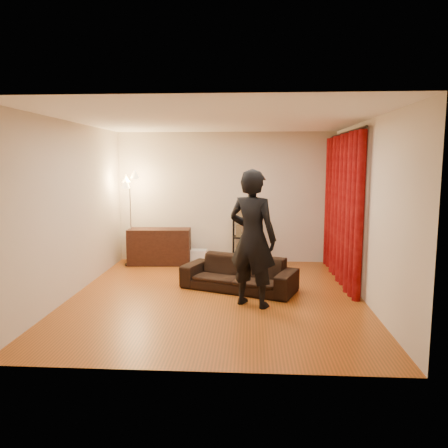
# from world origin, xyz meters

# --- Properties ---
(floor) EXTENTS (5.00, 5.00, 0.00)m
(floor) POSITION_xyz_m (0.00, 0.00, 0.00)
(floor) COLOR #994815
(floor) RESTS_ON ground
(ceiling) EXTENTS (5.00, 5.00, 0.00)m
(ceiling) POSITION_xyz_m (0.00, 0.00, 2.70)
(ceiling) COLOR white
(ceiling) RESTS_ON ground
(wall_back) EXTENTS (5.00, 0.00, 5.00)m
(wall_back) POSITION_xyz_m (0.00, 2.50, 1.35)
(wall_back) COLOR beige
(wall_back) RESTS_ON ground
(wall_front) EXTENTS (5.00, 0.00, 5.00)m
(wall_front) POSITION_xyz_m (0.00, -2.50, 1.35)
(wall_front) COLOR beige
(wall_front) RESTS_ON ground
(wall_left) EXTENTS (0.00, 5.00, 5.00)m
(wall_left) POSITION_xyz_m (-2.25, 0.00, 1.35)
(wall_left) COLOR beige
(wall_left) RESTS_ON ground
(wall_right) EXTENTS (0.00, 5.00, 5.00)m
(wall_right) POSITION_xyz_m (2.25, 0.00, 1.35)
(wall_right) COLOR beige
(wall_right) RESTS_ON ground
(curtain_rod) EXTENTS (0.04, 2.65, 0.04)m
(curtain_rod) POSITION_xyz_m (2.15, 1.12, 2.58)
(curtain_rod) COLOR black
(curtain_rod) RESTS_ON wall_right
(curtain) EXTENTS (0.22, 2.65, 2.55)m
(curtain) POSITION_xyz_m (2.13, 1.12, 1.28)
(curtain) COLOR maroon
(curtain) RESTS_ON ground
(sofa) EXTENTS (1.98, 1.34, 0.54)m
(sofa) POSITION_xyz_m (0.34, 0.38, 0.27)
(sofa) COLOR black
(sofa) RESTS_ON ground
(person) EXTENTS (0.86, 0.75, 1.99)m
(person) POSITION_xyz_m (0.55, -0.41, 0.99)
(person) COLOR black
(person) RESTS_ON ground
(media_cabinet) EXTENTS (1.28, 0.54, 0.73)m
(media_cabinet) POSITION_xyz_m (-1.34, 2.11, 0.37)
(media_cabinet) COLOR black
(media_cabinet) RESTS_ON ground
(storage_boxes) EXTENTS (0.34, 0.27, 0.28)m
(storage_boxes) POSITION_xyz_m (-0.55, 2.29, 0.14)
(storage_boxes) COLOR silver
(storage_boxes) RESTS_ON ground
(wire_shelf) EXTENTS (0.56, 0.43, 1.14)m
(wire_shelf) POSITION_xyz_m (0.44, 2.20, 0.57)
(wire_shelf) COLOR black
(wire_shelf) RESTS_ON ground
(floor_lamp) EXTENTS (0.40, 0.40, 1.85)m
(floor_lamp) POSITION_xyz_m (-1.89, 1.98, 0.93)
(floor_lamp) COLOR silver
(floor_lamp) RESTS_ON ground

